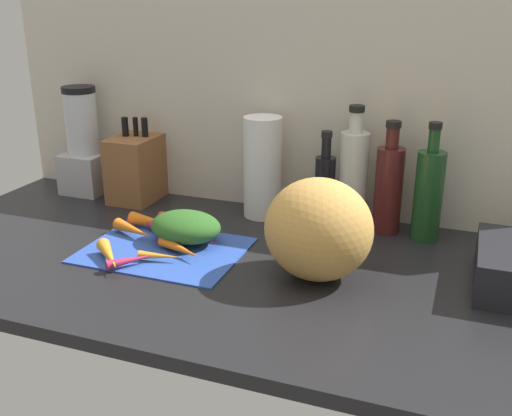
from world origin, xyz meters
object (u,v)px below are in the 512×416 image
(carrot_1, at_px, (180,249))
(bottle_1, at_px, (353,177))
(carrot_4, at_px, (109,256))
(carrot_5, at_px, (134,230))
(bottle_0, at_px, (325,188))
(carrot_0, at_px, (153,222))
(knife_block, at_px, (136,168))
(paper_towel_roll, at_px, (263,167))
(carrot_8, at_px, (167,234))
(carrot_7, at_px, (171,224))
(bottle_2, at_px, (389,187))
(winter_squash, at_px, (318,229))
(bottle_3, at_px, (428,193))
(carrot_3, at_px, (131,260))
(carrot_6, at_px, (160,256))
(cutting_board, at_px, (164,249))
(blender_appliance, at_px, (84,148))
(carrot_2, at_px, (189,237))

(carrot_1, relative_size, bottle_1, 0.43)
(carrot_4, bearing_deg, carrot_5, 100.88)
(carrot_5, bearing_deg, bottle_0, 32.14)
(carrot_0, bearing_deg, carrot_4, -87.25)
(knife_block, bearing_deg, paper_towel_roll, 0.59)
(carrot_5, distance_m, carrot_8, 0.09)
(carrot_7, distance_m, bottle_2, 0.56)
(winter_squash, height_order, bottle_3, bottle_3)
(paper_towel_roll, bearing_deg, winter_squash, -52.80)
(knife_block, relative_size, bottle_1, 0.76)
(bottle_3, bearing_deg, paper_towel_roll, 178.18)
(carrot_3, bearing_deg, carrot_6, 41.24)
(carrot_7, bearing_deg, knife_block, 138.51)
(knife_block, bearing_deg, bottle_3, -0.68)
(carrot_4, relative_size, bottle_2, 0.48)
(carrot_6, height_order, carrot_7, carrot_7)
(carrot_5, distance_m, bottle_2, 0.65)
(carrot_1, bearing_deg, knife_block, 133.71)
(carrot_1, bearing_deg, cutting_board, 160.65)
(blender_appliance, xyz_separation_m, bottle_0, (0.75, -0.01, -0.04))
(carrot_2, xyz_separation_m, paper_towel_roll, (0.10, 0.26, 0.12))
(carrot_4, relative_size, carrot_6, 1.38)
(winter_squash, bearing_deg, bottle_0, 101.68)
(carrot_0, height_order, bottle_3, bottle_3)
(winter_squash, height_order, bottle_1, bottle_1)
(carrot_8, bearing_deg, blender_appliance, 147.81)
(carrot_8, height_order, bottle_3, bottle_3)
(knife_block, distance_m, bottle_3, 0.83)
(knife_block, bearing_deg, carrot_7, -41.49)
(bottle_0, bearing_deg, carrot_7, -152.11)
(carrot_0, height_order, winter_squash, winter_squash)
(carrot_2, xyz_separation_m, blender_appliance, (-0.48, 0.27, 0.12))
(carrot_6, xyz_separation_m, bottle_0, (0.29, 0.37, 0.08))
(carrot_3, xyz_separation_m, carrot_8, (0.00, 0.16, 0.00))
(carrot_8, height_order, blender_appliance, blender_appliance)
(carrot_8, relative_size, bottle_0, 0.70)
(bottle_2, distance_m, bottle_3, 0.10)
(carrot_7, distance_m, carrot_8, 0.07)
(carrot_5, bearing_deg, carrot_0, 72.86)
(cutting_board, distance_m, carrot_6, 0.07)
(carrot_7, distance_m, knife_block, 0.30)
(cutting_board, xyz_separation_m, bottle_3, (0.58, 0.30, 0.12))
(bottle_1, height_order, bottle_2, bottle_1)
(carrot_1, height_order, blender_appliance, blender_appliance)
(paper_towel_roll, bearing_deg, blender_appliance, 179.23)
(carrot_1, height_order, carrot_8, carrot_1)
(cutting_board, bearing_deg, carrot_4, -124.22)
(bottle_0, bearing_deg, carrot_8, -143.24)
(carrot_5, xyz_separation_m, carrot_6, (0.13, -0.10, -0.01))
(carrot_0, height_order, carrot_2, carrot_0)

